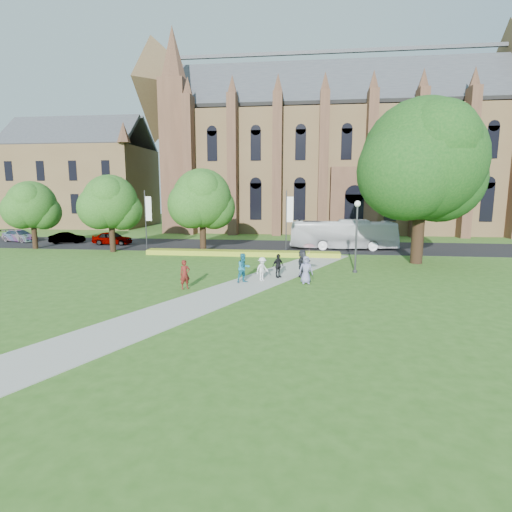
# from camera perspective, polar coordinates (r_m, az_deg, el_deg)

# --- Properties ---
(ground) EXTENTS (160.00, 160.00, 0.00)m
(ground) POSITION_cam_1_polar(r_m,az_deg,el_deg) (24.01, -2.27, -5.01)
(ground) COLOR #315D1B
(ground) RESTS_ON ground
(road) EXTENTS (160.00, 10.00, 0.02)m
(road) POSITION_cam_1_polar(r_m,az_deg,el_deg) (43.53, 1.96, 1.45)
(road) COLOR black
(road) RESTS_ON ground
(footpath) EXTENTS (15.58, 28.54, 0.04)m
(footpath) POSITION_cam_1_polar(r_m,az_deg,el_deg) (24.96, -1.90, -4.40)
(footpath) COLOR #B2B2A8
(footpath) RESTS_ON ground
(flower_hedge) EXTENTS (18.00, 1.40, 0.45)m
(flower_hedge) POSITION_cam_1_polar(r_m,az_deg,el_deg) (37.06, -2.05, 0.41)
(flower_hedge) COLOR yellow
(flower_hedge) RESTS_ON ground
(cathedral) EXTENTS (52.60, 18.25, 28.00)m
(cathedral) POSITION_cam_1_polar(r_m,az_deg,el_deg) (63.40, 13.06, 15.41)
(cathedral) COLOR brown
(cathedral) RESTS_ON ground
(building_west) EXTENTS (22.00, 14.00, 18.30)m
(building_west) POSITION_cam_1_polar(r_m,az_deg,el_deg) (75.22, -23.62, 10.99)
(building_west) COLOR brown
(building_west) RESTS_ON ground
(streetlamp) EXTENTS (0.44, 0.44, 5.24)m
(streetlamp) POSITION_cam_1_polar(r_m,az_deg,el_deg) (29.81, 14.18, 3.94)
(streetlamp) COLOR #38383D
(streetlamp) RESTS_ON ground
(large_tree) EXTENTS (9.60, 9.60, 13.20)m
(large_tree) POSITION_cam_1_polar(r_m,az_deg,el_deg) (35.28, 22.71, 12.54)
(large_tree) COLOR #332114
(large_tree) RESTS_ON ground
(street_tree_0) EXTENTS (5.20, 5.20, 7.50)m
(street_tree_0) POSITION_cam_1_polar(r_m,az_deg,el_deg) (41.47, -20.09, 7.26)
(street_tree_0) COLOR #332114
(street_tree_0) RESTS_ON ground
(street_tree_1) EXTENTS (5.60, 5.60, 8.05)m
(street_tree_1) POSITION_cam_1_polar(r_m,az_deg,el_deg) (38.72, -7.70, 8.14)
(street_tree_1) COLOR #332114
(street_tree_1) RESTS_ON ground
(street_tree_2) EXTENTS (4.80, 4.80, 6.95)m
(street_tree_2) POSITION_cam_1_polar(r_m,az_deg,el_deg) (47.06, -29.38, 6.38)
(street_tree_2) COLOR #332114
(street_tree_2) RESTS_ON ground
(banner_pole_0) EXTENTS (0.70, 0.10, 6.00)m
(banner_pole_0) POSITION_cam_1_polar(r_m,az_deg,el_deg) (38.28, 4.52, 5.44)
(banner_pole_0) COLOR #38383D
(banner_pole_0) RESTS_ON ground
(banner_pole_1) EXTENTS (0.70, 0.10, 6.00)m
(banner_pole_1) POSITION_cam_1_polar(r_m,az_deg,el_deg) (41.33, -15.36, 5.42)
(banner_pole_1) COLOR #38383D
(banner_pole_1) RESTS_ON ground
(tour_coach) EXTENTS (10.85, 2.64, 3.01)m
(tour_coach) POSITION_cam_1_polar(r_m,az_deg,el_deg) (41.94, 12.33, 3.03)
(tour_coach) COLOR white
(tour_coach) RESTS_ON road
(car_0) EXTENTS (4.28, 1.79, 1.45)m
(car_0) POSITION_cam_1_polar(r_m,az_deg,el_deg) (47.31, -19.85, 2.42)
(car_0) COLOR gray
(car_0) RESTS_ON road
(car_1) EXTENTS (3.96, 2.43, 1.23)m
(car_1) POSITION_cam_1_polar(r_m,az_deg,el_deg) (50.57, -25.37, 2.36)
(car_1) COLOR gray
(car_1) RESTS_ON road
(car_2) EXTENTS (5.08, 3.21, 1.37)m
(car_2) POSITION_cam_1_polar(r_m,az_deg,el_deg) (55.01, -30.67, 2.52)
(car_2) COLOR gray
(car_2) RESTS_ON road
(pedestrian_0) EXTENTS (0.77, 0.73, 1.77)m
(pedestrian_0) POSITION_cam_1_polar(r_m,az_deg,el_deg) (24.56, -10.13, -2.61)
(pedestrian_0) COLOR #591914
(pedestrian_0) RESTS_ON footpath
(pedestrian_1) EXTENTS (1.18, 1.15, 1.91)m
(pedestrian_1) POSITION_cam_1_polar(r_m,az_deg,el_deg) (25.83, -1.78, -1.73)
(pedestrian_1) COLOR #1A6982
(pedestrian_1) RESTS_ON footpath
(pedestrian_2) EXTENTS (1.10, 1.15, 1.57)m
(pedestrian_2) POSITION_cam_1_polar(r_m,az_deg,el_deg) (26.40, 0.90, -1.86)
(pedestrian_2) COLOR silver
(pedestrian_2) RESTS_ON footpath
(pedestrian_3) EXTENTS (0.95, 0.97, 1.63)m
(pedestrian_3) POSITION_cam_1_polar(r_m,az_deg,el_deg) (27.38, 3.16, -1.40)
(pedestrian_3) COLOR black
(pedestrian_3) RESTS_ON footpath
(pedestrian_4) EXTENTS (0.96, 0.71, 1.78)m
(pedestrian_4) POSITION_cam_1_polar(r_m,az_deg,el_deg) (25.77, 7.15, -1.96)
(pedestrian_4) COLOR slate
(pedestrian_4) RESTS_ON footpath
(pedestrian_5) EXTENTS (1.18, 1.83, 1.88)m
(pedestrian_5) POSITION_cam_1_polar(r_m,az_deg,el_deg) (27.81, 6.65, -1.02)
(pedestrian_5) COLOR #26272E
(pedestrian_5) RESTS_ON footpath
(parasol) EXTENTS (1.06, 1.06, 0.70)m
(parasol) POSITION_cam_1_polar(r_m,az_deg,el_deg) (25.66, 7.61, 0.79)
(parasol) COLOR #E3A3A0
(parasol) RESTS_ON pedestrian_4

